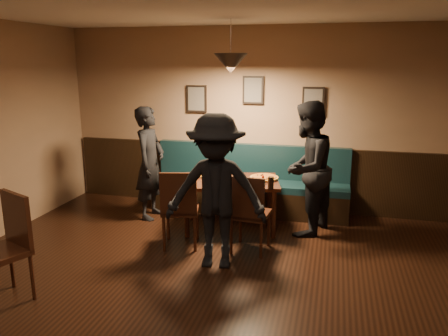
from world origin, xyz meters
name	(u,v)px	position (x,y,z in m)	size (l,w,h in m)	color
floor	(177,331)	(0.00, 0.00, 0.00)	(7.00, 7.00, 0.00)	black
wall_back	(253,119)	(0.00, 3.50, 1.40)	(6.00, 6.00, 0.00)	#8C704F
wainscot	(252,176)	(0.00, 3.47, 0.50)	(5.88, 0.06, 1.00)	black
booth_bench	(249,181)	(0.00, 3.20, 0.50)	(3.00, 0.60, 1.00)	#0F232D
picture_left	(197,99)	(-0.90, 3.47, 1.70)	(0.32, 0.04, 0.42)	black
picture_center	(253,90)	(0.00, 3.47, 1.85)	(0.32, 0.04, 0.42)	black
picture_right	(313,101)	(0.90, 3.47, 1.70)	(0.32, 0.04, 0.42)	black
pendant_lamp	(231,63)	(-0.11, 2.46, 2.25)	(0.44, 0.44, 0.25)	black
dining_table	(230,204)	(-0.11, 2.46, 0.35)	(1.30, 0.84, 0.70)	black
chair_near_left	(181,208)	(-0.58, 1.75, 0.50)	(0.44, 0.44, 1.00)	black
chair_near_right	(251,212)	(0.30, 1.82, 0.49)	(0.43, 0.43, 0.98)	#321E0E
diner_left	(150,163)	(-1.36, 2.63, 0.83)	(0.60, 0.40, 1.65)	black
diner_right	(307,169)	(0.90, 2.56, 0.89)	(0.87, 0.68, 1.79)	black
diner_front	(216,192)	(0.00, 1.32, 0.87)	(1.13, 0.65, 1.74)	black
pizza_a	(202,174)	(-0.57, 2.61, 0.72)	(0.35, 0.35, 0.04)	orange
pizza_b	(232,182)	(-0.05, 2.31, 0.72)	(0.34, 0.34, 0.04)	#C08524
pizza_c	(264,178)	(0.33, 2.62, 0.72)	(0.39, 0.39, 0.04)	orange
soda_glass	(271,183)	(0.49, 2.17, 0.78)	(0.07, 0.07, 0.16)	black
tabasco_bottle	(263,179)	(0.35, 2.37, 0.76)	(0.03, 0.03, 0.13)	#961E05
napkin_a	(199,173)	(-0.63, 2.70, 0.70)	(0.17, 0.17, 0.01)	#1B6726
napkin_b	(186,182)	(-0.66, 2.21, 0.70)	(0.15, 0.15, 0.01)	#1F7539
cutlery_set	(226,187)	(-0.09, 2.12, 0.70)	(0.02, 0.20, 0.00)	silver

